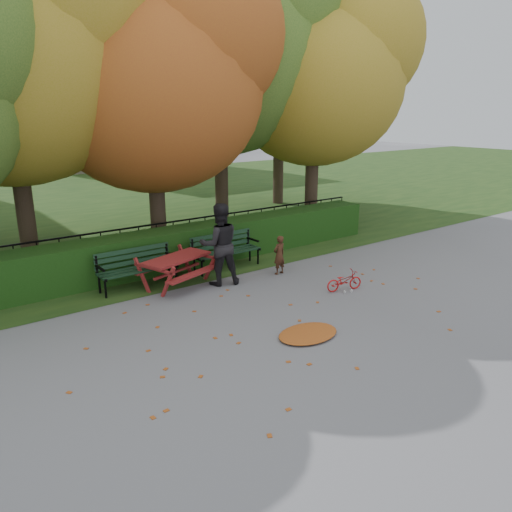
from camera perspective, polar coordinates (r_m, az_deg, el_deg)
ground at (r=9.46m, az=3.31°, el=-8.03°), size 90.00×90.00×0.00m
grass_strip at (r=21.66m, az=-21.34°, el=4.93°), size 90.00×90.00×0.00m
building_right at (r=37.19m, az=-16.26°, el=19.07°), size 9.00×6.00×12.00m
hedge at (r=12.85m, az=-9.66°, el=0.80°), size 13.00×0.90×1.00m
iron_fence at (r=13.54m, az=-11.24°, el=1.68°), size 14.00×0.04×1.02m
tree_b at (r=13.75m, az=-25.21°, el=21.22°), size 6.72×6.40×8.79m
tree_c at (r=14.10m, az=-10.28°, el=19.91°), size 6.30×6.00×8.00m
tree_d at (r=16.85m, az=-2.55°, el=23.49°), size 7.14×6.80×9.58m
tree_e at (r=17.32m, az=8.14°, el=20.18°), size 6.09×5.80×8.16m
tree_g at (r=21.50m, az=3.87°, el=20.32°), size 6.30×6.00×8.55m
bench_left at (r=11.63m, az=-13.53°, el=-1.00°), size 1.80×0.57×0.88m
bench_right at (r=12.71m, az=-3.60°, el=0.92°), size 1.80×0.57×0.88m
picnic_table at (r=11.50m, az=-9.02°, el=-0.85°), size 1.93×1.72×0.78m
leaf_pile at (r=9.12m, az=5.96°, el=-8.79°), size 1.38×1.13×0.08m
leaf_scatter at (r=9.67m, az=2.16°, el=-7.41°), size 9.00×5.70×0.01m
child at (r=12.21m, az=2.67°, el=0.12°), size 0.37×0.27×0.97m
adult at (r=11.40m, az=-4.19°, el=1.34°), size 1.11×0.98×1.90m
bicycle at (r=11.33m, az=10.04°, el=-2.81°), size 0.91×0.52×0.45m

